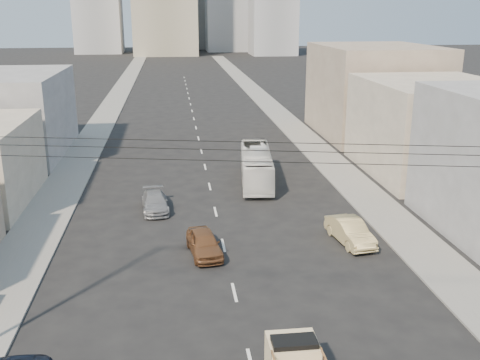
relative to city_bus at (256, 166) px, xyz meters
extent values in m
cube|color=gray|center=(-15.69, 43.26, -1.34)|extent=(3.50, 180.00, 0.12)
cube|color=gray|center=(7.81, 43.26, -1.34)|extent=(3.50, 180.00, 0.12)
cube|color=silver|center=(-3.94, -18.74, -1.40)|extent=(0.15, 2.00, 0.01)
cube|color=silver|center=(-3.94, -12.74, -1.40)|extent=(0.15, 2.00, 0.01)
cube|color=silver|center=(-3.94, -6.74, -1.40)|extent=(0.15, 2.00, 0.01)
cube|color=silver|center=(-3.94, -0.74, -1.40)|extent=(0.15, 2.00, 0.01)
cube|color=silver|center=(-3.94, 5.26, -1.40)|extent=(0.15, 2.00, 0.01)
cube|color=silver|center=(-3.94, 11.26, -1.40)|extent=(0.15, 2.00, 0.01)
cube|color=silver|center=(-3.94, 17.26, -1.40)|extent=(0.15, 2.00, 0.01)
cube|color=silver|center=(-3.94, 23.26, -1.40)|extent=(0.15, 2.00, 0.01)
cube|color=silver|center=(-3.94, 29.26, -1.40)|extent=(0.15, 2.00, 0.01)
cube|color=silver|center=(-3.94, 35.26, -1.40)|extent=(0.15, 2.00, 0.01)
cube|color=silver|center=(-3.94, 41.26, -1.40)|extent=(0.15, 2.00, 0.01)
cube|color=silver|center=(-3.94, 47.26, -1.40)|extent=(0.15, 2.00, 0.01)
cube|color=silver|center=(-3.94, 53.26, -1.40)|extent=(0.15, 2.00, 0.01)
cube|color=silver|center=(-3.94, 59.26, -1.40)|extent=(0.15, 2.00, 0.01)
cube|color=silver|center=(-3.94, 65.26, -1.40)|extent=(0.15, 2.00, 0.01)
cube|color=silver|center=(-3.94, 71.26, -1.40)|extent=(0.15, 2.00, 0.01)
cube|color=silver|center=(-3.94, 77.26, -1.40)|extent=(0.15, 2.00, 0.01)
cube|color=beige|center=(-2.50, -25.93, -0.45)|extent=(1.90, 1.60, 1.50)
cube|color=black|center=(-2.50, -26.18, 0.15)|extent=(1.70, 0.90, 0.70)
imported|color=white|center=(0.00, 0.00, 0.00)|extent=(3.42, 10.27, 2.81)
imported|color=brown|center=(-5.17, -13.93, -0.70)|extent=(2.23, 4.35, 1.42)
imported|color=tan|center=(3.83, -13.25, -0.67)|extent=(2.19, 4.64, 1.47)
imported|color=gray|center=(-8.19, -5.96, -0.77)|extent=(2.13, 4.47, 1.26)
cylinder|color=black|center=(-3.94, -25.24, 7.90)|extent=(23.01, 5.02, 0.02)
cylinder|color=black|center=(-3.94, -25.24, 7.60)|extent=(23.01, 5.02, 0.02)
cylinder|color=black|center=(-3.94, -25.24, 7.20)|extent=(23.01, 5.02, 0.02)
cube|color=#A79B86|center=(15.56, 1.26, 2.60)|extent=(11.00, 14.00, 8.00)
cube|color=gray|center=(16.06, 17.26, 3.60)|extent=(12.00, 16.00, 10.00)
cube|color=#979A9F|center=(-29.94, 153.26, 15.60)|extent=(15.00, 15.00, 34.00)
cube|color=#979A9F|center=(26.06, 138.26, 12.60)|extent=(14.00, 14.00, 28.00)
camera|label=1|loc=(-6.75, -44.16, 12.30)|focal=42.00mm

